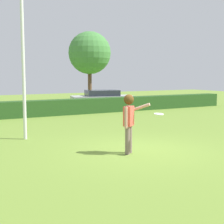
{
  "coord_description": "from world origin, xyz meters",
  "views": [
    {
      "loc": [
        -5.84,
        -8.54,
        2.37
      ],
      "look_at": [
        -0.52,
        0.85,
        1.15
      ],
      "focal_mm": 54.4,
      "sensor_mm": 36.0,
      "label": 1
    }
  ],
  "objects_px": {
    "parked_car_silver": "(102,98)",
    "birch_tree": "(90,53)",
    "person": "(129,117)",
    "frisbee": "(159,114)",
    "lamppost": "(23,51)"
  },
  "relations": [
    {
      "from": "person",
      "to": "parked_car_silver",
      "type": "height_order",
      "value": "person"
    },
    {
      "from": "frisbee",
      "to": "birch_tree",
      "type": "relative_size",
      "value": 0.05
    },
    {
      "from": "person",
      "to": "birch_tree",
      "type": "bearing_deg",
      "value": 67.74
    },
    {
      "from": "lamppost",
      "to": "parked_car_silver",
      "type": "xyz_separation_m",
      "value": [
        7.73,
        8.62,
        -2.48
      ]
    },
    {
      "from": "parked_car_silver",
      "to": "birch_tree",
      "type": "xyz_separation_m",
      "value": [
        1.37,
        4.77,
        3.37
      ]
    },
    {
      "from": "lamppost",
      "to": "parked_car_silver",
      "type": "bearing_deg",
      "value": 48.13
    },
    {
      "from": "frisbee",
      "to": "birch_tree",
      "type": "bearing_deg",
      "value": 70.19
    },
    {
      "from": "person",
      "to": "parked_car_silver",
      "type": "distance_m",
      "value": 13.61
    },
    {
      "from": "person",
      "to": "frisbee",
      "type": "relative_size",
      "value": 6.4
    },
    {
      "from": "person",
      "to": "parked_car_silver",
      "type": "relative_size",
      "value": 0.4
    },
    {
      "from": "parked_car_silver",
      "to": "lamppost",
      "type": "bearing_deg",
      "value": -131.87
    },
    {
      "from": "parked_car_silver",
      "to": "person",
      "type": "bearing_deg",
      "value": -114.53
    },
    {
      "from": "person",
      "to": "frisbee",
      "type": "height_order",
      "value": "person"
    },
    {
      "from": "lamppost",
      "to": "birch_tree",
      "type": "xyz_separation_m",
      "value": [
        9.1,
        13.39,
        0.89
      ]
    },
    {
      "from": "frisbee",
      "to": "lamppost",
      "type": "distance_m",
      "value": 5.51
    }
  ]
}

